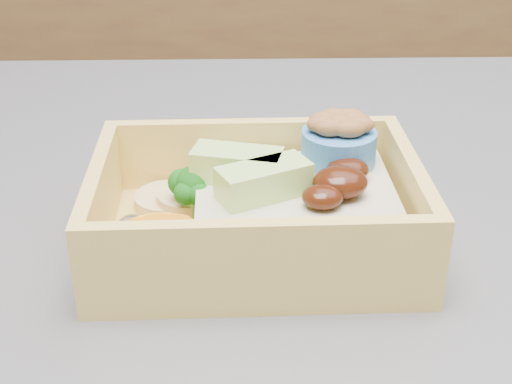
{
  "coord_description": "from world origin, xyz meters",
  "views": [
    {
      "loc": [
        -0.02,
        -0.33,
        1.13
      ],
      "look_at": [
        -0.01,
        -0.01,
        0.95
      ],
      "focal_mm": 50.0,
      "sensor_mm": 36.0,
      "label": 1
    }
  ],
  "objects": [
    {
      "name": "bento_box",
      "position": [
        -0.0,
        -0.01,
        0.94
      ],
      "size": [
        0.17,
        0.13,
        0.06
      ],
      "rotation": [
        0.0,
        0.0,
        0.02
      ],
      "color": "#EAC560",
      "rests_on": "island"
    }
  ]
}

